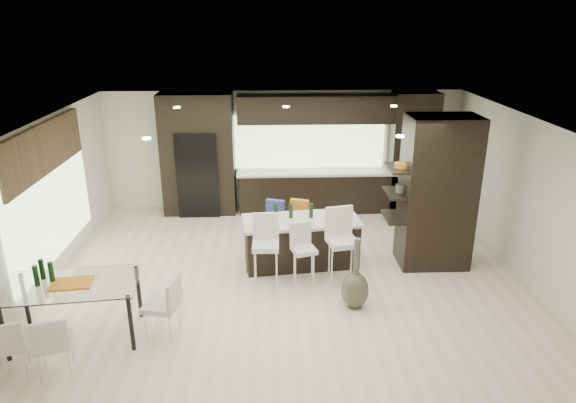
{
  "coord_description": "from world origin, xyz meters",
  "views": [
    {
      "loc": [
        -0.33,
        -7.95,
        4.27
      ],
      "look_at": [
        0.0,
        0.6,
        1.15
      ],
      "focal_mm": 32.0,
      "sensor_mm": 36.0,
      "label": 1
    }
  ],
  "objects_px": {
    "stool_right": "(342,255)",
    "dining_table": "(76,311)",
    "stool_mid": "(304,260)",
    "chair_far": "(10,348)",
    "bench": "(292,233)",
    "chair_end": "(162,309)",
    "stool_left": "(266,258)",
    "floor_vase": "(356,273)",
    "kitchen_island": "(301,242)",
    "chair_near": "(54,346)"
  },
  "relations": [
    {
      "from": "chair_far",
      "to": "kitchen_island",
      "type": "bearing_deg",
      "value": 17.78
    },
    {
      "from": "stool_right",
      "to": "dining_table",
      "type": "relative_size",
      "value": 0.61
    },
    {
      "from": "stool_mid",
      "to": "stool_right",
      "type": "bearing_deg",
      "value": -21.42
    },
    {
      "from": "stool_left",
      "to": "chair_far",
      "type": "height_order",
      "value": "stool_left"
    },
    {
      "from": "kitchen_island",
      "to": "stool_mid",
      "type": "distance_m",
      "value": 0.73
    },
    {
      "from": "kitchen_island",
      "to": "dining_table",
      "type": "distance_m",
      "value": 3.9
    },
    {
      "from": "stool_right",
      "to": "bench",
      "type": "bearing_deg",
      "value": 103.77
    },
    {
      "from": "bench",
      "to": "chair_near",
      "type": "bearing_deg",
      "value": -109.68
    },
    {
      "from": "stool_right",
      "to": "floor_vase",
      "type": "distance_m",
      "value": 0.74
    },
    {
      "from": "dining_table",
      "to": "chair_end",
      "type": "relative_size",
      "value": 2.1
    },
    {
      "from": "stool_right",
      "to": "chair_near",
      "type": "distance_m",
      "value": 4.45
    },
    {
      "from": "stool_mid",
      "to": "chair_far",
      "type": "xyz_separation_m",
      "value": [
        -3.8,
        -2.2,
        -0.04
      ]
    },
    {
      "from": "stool_right",
      "to": "floor_vase",
      "type": "height_order",
      "value": "floor_vase"
    },
    {
      "from": "stool_mid",
      "to": "floor_vase",
      "type": "bearing_deg",
      "value": -63.5
    },
    {
      "from": "stool_left",
      "to": "chair_end",
      "type": "bearing_deg",
      "value": -134.63
    },
    {
      "from": "stool_mid",
      "to": "chair_near",
      "type": "height_order",
      "value": "stool_mid"
    },
    {
      "from": "dining_table",
      "to": "chair_end",
      "type": "bearing_deg",
      "value": -5.99
    },
    {
      "from": "bench",
      "to": "chair_far",
      "type": "relative_size",
      "value": 1.78
    },
    {
      "from": "stool_right",
      "to": "chair_end",
      "type": "bearing_deg",
      "value": -165.39
    },
    {
      "from": "dining_table",
      "to": "stool_left",
      "type": "bearing_deg",
      "value": 21.98
    },
    {
      "from": "dining_table",
      "to": "chair_end",
      "type": "distance_m",
      "value": 1.18
    },
    {
      "from": "dining_table",
      "to": "chair_far",
      "type": "bearing_deg",
      "value": -131.04
    },
    {
      "from": "dining_table",
      "to": "bench",
      "type": "bearing_deg",
      "value": 37.16
    },
    {
      "from": "stool_left",
      "to": "bench",
      "type": "distance_m",
      "value": 1.63
    },
    {
      "from": "bench",
      "to": "chair_near",
      "type": "xyz_separation_m",
      "value": [
        -3.12,
        -3.72,
        0.14
      ]
    },
    {
      "from": "stool_left",
      "to": "chair_near",
      "type": "height_order",
      "value": "stool_left"
    },
    {
      "from": "stool_left",
      "to": "floor_vase",
      "type": "bearing_deg",
      "value": -27.22
    },
    {
      "from": "stool_mid",
      "to": "floor_vase",
      "type": "relative_size",
      "value": 0.73
    },
    {
      "from": "chair_near",
      "to": "chair_far",
      "type": "xyz_separation_m",
      "value": [
        -0.55,
        0.01,
        -0.02
      ]
    },
    {
      "from": "bench",
      "to": "stool_left",
      "type": "bearing_deg",
      "value": -87.7
    },
    {
      "from": "floor_vase",
      "to": "dining_table",
      "type": "height_order",
      "value": "floor_vase"
    },
    {
      "from": "bench",
      "to": "chair_near",
      "type": "relative_size",
      "value": 1.69
    },
    {
      "from": "bench",
      "to": "chair_end",
      "type": "distance_m",
      "value": 3.52
    },
    {
      "from": "kitchen_island",
      "to": "chair_end",
      "type": "xyz_separation_m",
      "value": [
        -2.08,
        -2.15,
        -0.01
      ]
    },
    {
      "from": "stool_right",
      "to": "chair_far",
      "type": "distance_m",
      "value": 4.93
    },
    {
      "from": "chair_far",
      "to": "chair_near",
      "type": "bearing_deg",
      "value": -21.03
    },
    {
      "from": "stool_right",
      "to": "dining_table",
      "type": "height_order",
      "value": "stool_right"
    },
    {
      "from": "stool_right",
      "to": "chair_far",
      "type": "relative_size",
      "value": 1.39
    },
    {
      "from": "kitchen_island",
      "to": "stool_mid",
      "type": "bearing_deg",
      "value": -96.58
    },
    {
      "from": "floor_vase",
      "to": "kitchen_island",
      "type": "bearing_deg",
      "value": 116.15
    },
    {
      "from": "bench",
      "to": "chair_far",
      "type": "distance_m",
      "value": 5.22
    },
    {
      "from": "dining_table",
      "to": "chair_far",
      "type": "distance_m",
      "value": 0.95
    },
    {
      "from": "stool_right",
      "to": "chair_far",
      "type": "height_order",
      "value": "stool_right"
    },
    {
      "from": "stool_left",
      "to": "floor_vase",
      "type": "height_order",
      "value": "floor_vase"
    },
    {
      "from": "floor_vase",
      "to": "dining_table",
      "type": "xyz_separation_m",
      "value": [
        -3.99,
        -0.65,
        -0.16
      ]
    },
    {
      "from": "stool_right",
      "to": "chair_far",
      "type": "bearing_deg",
      "value": -166.41
    },
    {
      "from": "stool_right",
      "to": "dining_table",
      "type": "bearing_deg",
      "value": -172.84
    },
    {
      "from": "kitchen_island",
      "to": "chair_far",
      "type": "height_order",
      "value": "kitchen_island"
    },
    {
      "from": "kitchen_island",
      "to": "bench",
      "type": "distance_m",
      "value": 0.81
    },
    {
      "from": "bench",
      "to": "dining_table",
      "type": "distance_m",
      "value": 4.29
    }
  ]
}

